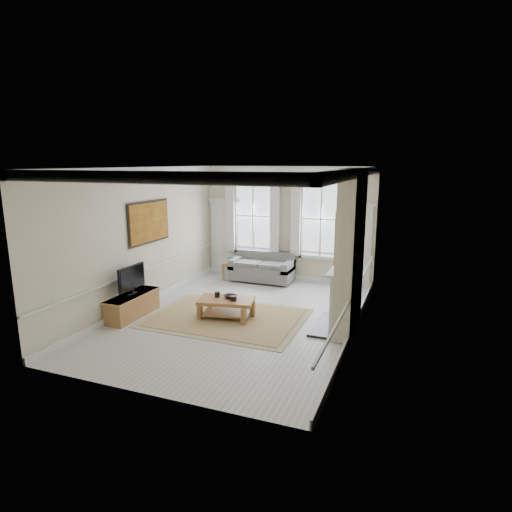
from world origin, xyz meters
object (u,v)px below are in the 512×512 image
at_px(tv_stand, 133,305).
at_px(side_table, 231,266).
at_px(sofa, 262,269).
at_px(coffee_table, 226,302).

bearing_deg(tv_stand, side_table, 77.65).
bearing_deg(sofa, tv_stand, -113.94).
xyz_separation_m(sofa, tv_stand, (-1.75, -3.94, -0.09)).
xyz_separation_m(side_table, coffee_table, (1.26, -3.05, -0.04)).
relative_size(side_table, coffee_table, 0.39).
bearing_deg(coffee_table, sofa, 84.06).
distance_m(sofa, side_table, 0.96).
xyz_separation_m(sofa, side_table, (-0.93, -0.22, 0.07)).
xyz_separation_m(side_table, tv_stand, (-0.81, -3.72, -0.16)).
relative_size(side_table, tv_stand, 0.36).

